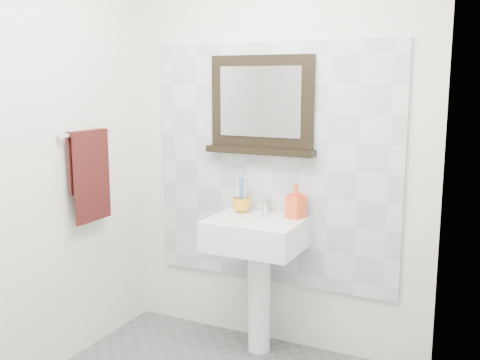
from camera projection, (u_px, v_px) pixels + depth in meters
name	position (u px, v px, depth m)	size (l,w,h in m)	color
back_wall	(274.00, 150.00, 3.47)	(2.00, 0.01, 2.50)	silver
left_wall	(16.00, 162.00, 2.93)	(0.01, 2.20, 2.50)	silver
right_wall	(409.00, 197.00, 2.06)	(0.01, 2.20, 2.50)	silver
splashback	(273.00, 166.00, 3.47)	(1.60, 0.02, 1.50)	silver
pedestal_sink	(256.00, 248.00, 3.37)	(0.55, 0.44, 0.96)	white
toothbrush_cup	(241.00, 205.00, 3.50)	(0.11, 0.11, 0.09)	#FFA51E
toothbrushes	(242.00, 193.00, 3.49)	(0.05, 0.04, 0.21)	white
soap_dispenser	(296.00, 201.00, 3.34)	(0.09, 0.10, 0.21)	#FF261E
framed_mirror	(262.00, 107.00, 3.41)	(0.70, 0.11, 0.60)	black
towel_bar	(87.00, 134.00, 3.32)	(0.07, 0.40, 0.03)	silver
hand_towel	(90.00, 169.00, 3.36)	(0.06, 0.30, 0.55)	#34100E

